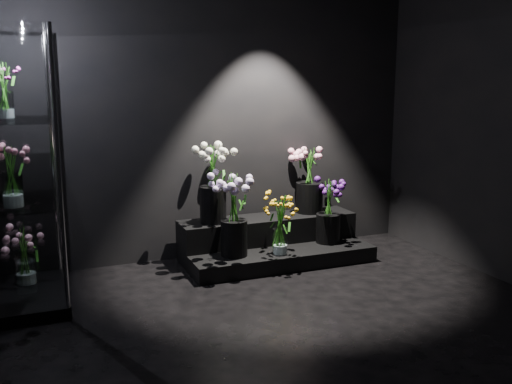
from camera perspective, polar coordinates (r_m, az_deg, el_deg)
floor at (r=3.87m, az=5.53°, el=-14.30°), size 4.00×4.00×0.00m
wall_back at (r=5.35m, az=-4.24°, el=8.31°), size 4.00×0.00×4.00m
display_riser at (r=5.40m, az=1.65°, el=-5.02°), size 1.71×0.76×0.38m
display_case at (r=4.47m, az=-22.66°, el=1.95°), size 0.55×0.92×2.02m
bouquet_orange_bells at (r=5.02m, az=2.42°, el=-3.18°), size 0.37×0.37×0.53m
bouquet_lilac at (r=4.94m, az=-2.23°, el=-1.70°), size 0.48×0.48×0.72m
bouquet_purple at (r=5.41m, az=7.27°, el=-1.57°), size 0.42×0.42×0.60m
bouquet_cream_roses at (r=5.15m, az=-4.35°, el=1.52°), size 0.41×0.41×0.72m
bouquet_pink_roses at (r=5.58m, az=5.39°, el=1.52°), size 0.36×0.36×0.64m
bouquet_case_pink at (r=4.28m, az=-23.29°, el=1.74°), size 0.36×0.36×0.45m
bouquet_case_magenta at (r=4.54m, az=-23.85°, el=9.35°), size 0.28×0.28×0.40m
bouquet_case_base_pink at (r=4.80m, az=-22.13°, el=-5.83°), size 0.38×0.38×0.44m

